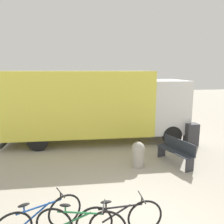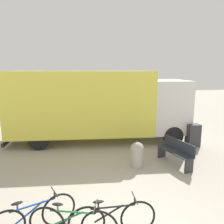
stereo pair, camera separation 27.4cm
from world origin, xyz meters
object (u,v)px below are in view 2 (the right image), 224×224
object	(u,v)px
delivery_truck	(97,103)
bollard_near_bench	(137,154)
bicycle_near	(34,217)
bicycle_far	(113,219)
park_bench	(176,151)
utility_box	(193,135)

from	to	relation	value
delivery_truck	bollard_near_bench	world-z (taller)	delivery_truck
bicycle_near	bicycle_far	world-z (taller)	same
delivery_truck	park_bench	distance (m)	4.26
bollard_near_bench	bicycle_near	bearing A→B (deg)	-136.47
delivery_truck	bollard_near_bench	xyz separation A→B (m)	(1.06, -3.22, -1.31)
bicycle_near	delivery_truck	bearing A→B (deg)	49.70
park_bench	utility_box	world-z (taller)	utility_box
delivery_truck	bicycle_near	xyz separation A→B (m)	(-1.83, -5.97, -1.39)
park_bench	utility_box	bearing A→B (deg)	-58.68
park_bench	utility_box	size ratio (longest dim) A/B	1.60
delivery_truck	bicycle_far	size ratio (longest dim) A/B	4.69
park_bench	bollard_near_bench	world-z (taller)	bollard_near_bench
bicycle_far	bicycle_near	bearing A→B (deg)	168.55
bicycle_near	bicycle_far	distance (m)	1.59
delivery_truck	bollard_near_bench	distance (m)	3.64
park_bench	bollard_near_bench	distance (m)	1.43
park_bench	bollard_near_bench	bearing A→B (deg)	75.01
delivery_truck	bicycle_far	xyz separation A→B (m)	(-0.27, -6.27, -1.39)
park_bench	bicycle_near	distance (m)	5.13
delivery_truck	utility_box	size ratio (longest dim) A/B	8.42
park_bench	delivery_truck	bearing A→B (deg)	22.15
bicycle_near	utility_box	bearing A→B (deg)	13.81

